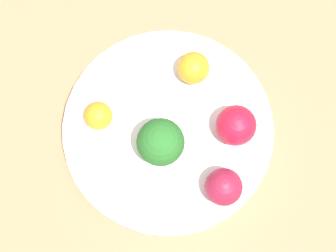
{
  "coord_description": "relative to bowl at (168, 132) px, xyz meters",
  "views": [
    {
      "loc": [
        0.01,
        -0.18,
        0.73
      ],
      "look_at": [
        0.0,
        0.0,
        0.06
      ],
      "focal_mm": 60.0,
      "sensor_mm": 36.0,
      "label": 1
    }
  ],
  "objects": [
    {
      "name": "bowl",
      "position": [
        0.0,
        0.0,
        0.0
      ],
      "size": [
        0.26,
        0.26,
        0.03
      ],
      "color": "white",
      "rests_on": "table_surface"
    },
    {
      "name": "table_surface",
      "position": [
        0.0,
        0.0,
        -0.03
      ],
      "size": [
        1.2,
        1.2,
        0.02
      ],
      "color": "#936D4C",
      "rests_on": "ground_plane"
    },
    {
      "name": "apple_red",
      "position": [
        0.08,
        0.0,
        0.04
      ],
      "size": [
        0.05,
        0.05,
        0.05
      ],
      "color": "#B7142D",
      "rests_on": "bowl"
    },
    {
      "name": "broccoli",
      "position": [
        -0.01,
        -0.03,
        0.05
      ],
      "size": [
        0.06,
        0.06,
        0.07
      ],
      "color": "#99C17A",
      "rests_on": "bowl"
    },
    {
      "name": "orange_back",
      "position": [
        -0.09,
        0.01,
        0.04
      ],
      "size": [
        0.04,
        0.04,
        0.04
      ],
      "color": "orange",
      "rests_on": "bowl"
    },
    {
      "name": "orange_front",
      "position": [
        0.03,
        0.07,
        0.04
      ],
      "size": [
        0.04,
        0.04,
        0.04
      ],
      "color": "orange",
      "rests_on": "bowl"
    },
    {
      "name": "apple_green",
      "position": [
        0.07,
        -0.07,
        0.04
      ],
      "size": [
        0.05,
        0.05,
        0.05
      ],
      "color": "maroon",
      "rests_on": "bowl"
    },
    {
      "name": "ground_plane",
      "position": [
        0.0,
        0.0,
        -0.04
      ],
      "size": [
        6.0,
        6.0,
        0.0
      ],
      "primitive_type": "plane",
      "color": "gray"
    }
  ]
}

